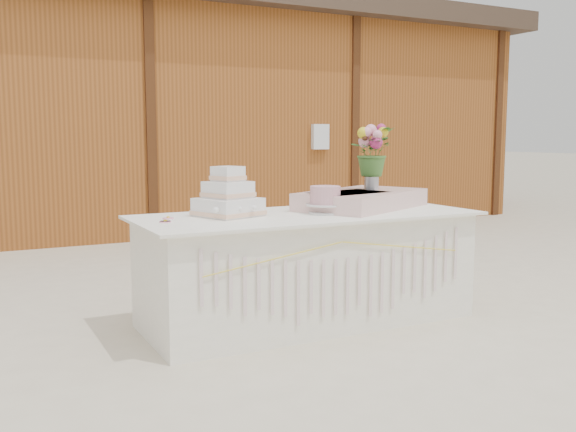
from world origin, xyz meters
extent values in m
plane|color=beige|center=(0.00, 0.00, 0.00)|extent=(80.00, 80.00, 0.00)
cube|color=brown|center=(0.00, 6.00, 1.50)|extent=(12.00, 4.00, 3.00)
cube|color=#3B2C21|center=(0.00, 6.00, 3.15)|extent=(12.60, 4.60, 0.30)
cube|color=white|center=(0.00, 0.00, 0.38)|extent=(2.28, 0.88, 0.75)
cube|color=white|center=(0.00, 0.00, 0.76)|extent=(2.40, 1.00, 0.02)
cube|color=white|center=(-0.55, 0.12, 0.83)|extent=(0.46, 0.46, 0.12)
cube|color=beige|center=(-0.55, 0.12, 0.79)|extent=(0.48, 0.48, 0.03)
cube|color=white|center=(-0.55, 0.12, 0.95)|extent=(0.33, 0.33, 0.11)
cube|color=beige|center=(-0.55, 0.12, 0.92)|extent=(0.35, 0.35, 0.03)
cube|color=white|center=(-0.55, 0.12, 1.06)|extent=(0.22, 0.22, 0.10)
cube|color=beige|center=(-0.55, 0.12, 1.03)|extent=(0.23, 0.23, 0.03)
cylinder|color=silver|center=(0.10, -0.06, 0.78)|extent=(0.23, 0.23, 0.01)
cylinder|color=silver|center=(0.10, -0.06, 0.81)|extent=(0.07, 0.07, 0.04)
cylinder|color=silver|center=(0.10, -0.06, 0.83)|extent=(0.27, 0.27, 0.01)
cylinder|color=#CB929B|center=(0.10, -0.06, 0.90)|extent=(0.21, 0.21, 0.12)
cube|color=beige|center=(0.53, 0.12, 0.83)|extent=(1.18, 0.98, 0.13)
cylinder|color=#B8B8BD|center=(0.66, 0.19, 0.98)|extent=(0.11, 0.11, 0.15)
imported|color=#3F6E2C|center=(0.66, 0.19, 1.24)|extent=(0.44, 0.42, 0.37)
camera|label=1|loc=(-2.16, -3.88, 1.31)|focal=40.00mm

